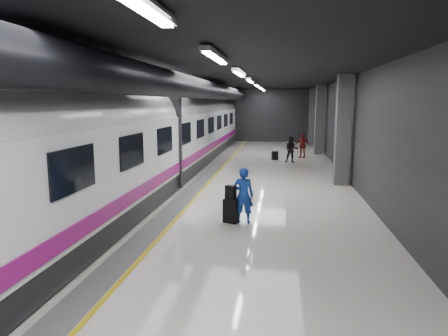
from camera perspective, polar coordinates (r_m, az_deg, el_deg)
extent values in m
plane|color=silver|center=(15.39, 0.26, -3.37)|extent=(40.00, 40.00, 0.00)
cube|color=black|center=(15.05, 0.28, 13.58)|extent=(10.00, 40.00, 0.02)
cube|color=#28282B|center=(34.95, 4.75, 7.48)|extent=(10.00, 0.02, 4.50)
cube|color=#28282B|center=(16.49, -17.28, 4.97)|extent=(0.02, 40.00, 4.50)
cube|color=#28282B|center=(15.21, 19.34, 4.53)|extent=(0.02, 40.00, 4.50)
cube|color=slate|center=(15.62, -4.65, -3.19)|extent=(0.65, 39.80, 0.01)
cube|color=yellow|center=(15.54, -3.21, -3.23)|extent=(0.10, 39.80, 0.01)
cylinder|color=black|center=(15.25, -4.67, 11.43)|extent=(0.80, 38.00, 0.80)
cube|color=silver|center=(9.04, -1.15, 15.73)|extent=(0.22, 2.60, 0.10)
cube|color=silver|center=(13.98, 2.21, 13.49)|extent=(0.22, 2.60, 0.10)
cube|color=silver|center=(18.95, 3.79, 12.40)|extent=(0.22, 2.60, 0.10)
cube|color=silver|center=(23.93, 4.71, 11.76)|extent=(0.22, 2.60, 0.10)
cube|color=silver|center=(28.92, 5.31, 11.34)|extent=(0.22, 2.60, 0.10)
cube|color=silver|center=(32.92, 5.66, 11.09)|extent=(0.22, 2.60, 0.10)
cube|color=#515154|center=(17.10, 16.57, 5.15)|extent=(0.55, 0.55, 4.50)
cube|color=#515154|center=(27.01, 13.48, 6.70)|extent=(0.55, 0.55, 4.50)
cube|color=#515154|center=(32.99, 12.52, 7.18)|extent=(0.55, 0.55, 4.50)
cube|color=black|center=(16.07, -11.30, -1.73)|extent=(2.80, 38.00, 0.60)
cube|color=white|center=(15.87, -11.46, 3.24)|extent=(2.90, 38.00, 2.20)
cylinder|color=white|center=(15.80, -11.57, 6.66)|extent=(2.80, 38.00, 2.80)
cube|color=#880C65|center=(15.55, -6.25, 0.27)|extent=(0.04, 38.00, 0.35)
cube|color=black|center=(15.84, -11.49, 4.13)|extent=(3.05, 0.25, 3.80)
cube|color=black|center=(7.96, -20.70, -0.27)|extent=(0.05, 1.60, 0.85)
cube|color=black|center=(10.66, -12.98, 2.41)|extent=(0.05, 1.60, 0.85)
cube|color=black|center=(13.48, -8.43, 3.97)|extent=(0.05, 1.60, 0.85)
cube|color=black|center=(16.37, -5.46, 4.97)|extent=(0.05, 1.60, 0.85)
cube|color=black|center=(19.29, -3.38, 5.66)|extent=(0.05, 1.60, 0.85)
cube|color=black|center=(22.24, -1.84, 6.17)|extent=(0.05, 1.60, 0.85)
cube|color=black|center=(25.19, -0.67, 6.55)|extent=(0.05, 1.60, 0.85)
cube|color=black|center=(28.16, 0.26, 6.85)|extent=(0.05, 1.60, 0.85)
cube|color=black|center=(31.13, 1.02, 7.09)|extent=(0.05, 1.60, 0.85)
imported|color=blue|center=(11.32, 2.78, -3.89)|extent=(0.61, 0.42, 1.60)
cube|color=black|center=(11.43, 1.03, -6.14)|extent=(0.48, 0.39, 0.68)
cube|color=black|center=(11.27, 0.96, -3.52)|extent=(0.34, 0.29, 0.40)
imported|color=black|center=(22.93, 9.61, 2.65)|extent=(0.75, 0.60, 1.52)
imported|color=maroon|center=(25.10, 11.13, 3.17)|extent=(0.96, 0.64, 1.51)
cube|color=black|center=(23.96, 7.28, 1.79)|extent=(0.41, 0.35, 0.52)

